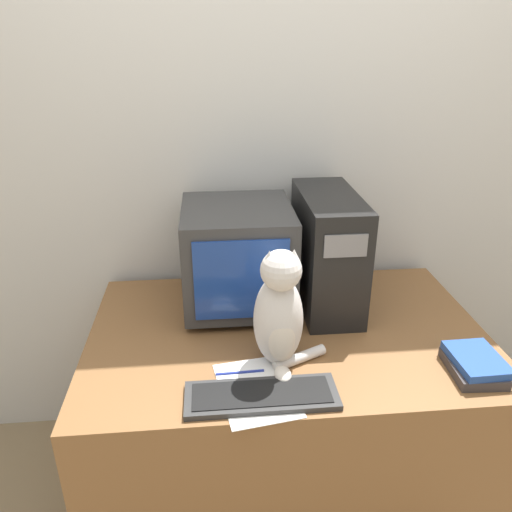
{
  "coord_description": "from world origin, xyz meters",
  "views": [
    {
      "loc": [
        -0.25,
        -1.04,
        1.73
      ],
      "look_at": [
        -0.11,
        0.46,
        1.05
      ],
      "focal_mm": 35.0,
      "sensor_mm": 36.0,
      "label": 1
    }
  ],
  "objects_px": {
    "cat": "(279,314)",
    "pen": "(240,373)",
    "keyboard": "(262,396)",
    "book_stack": "(475,364)",
    "crt_monitor": "(238,256)",
    "computer_tower": "(327,251)"
  },
  "relations": [
    {
      "from": "computer_tower",
      "to": "book_stack",
      "type": "distance_m",
      "value": 0.63
    },
    {
      "from": "crt_monitor",
      "to": "computer_tower",
      "type": "xyz_separation_m",
      "value": [
        0.34,
        -0.01,
        0.01
      ]
    },
    {
      "from": "book_stack",
      "to": "pen",
      "type": "xyz_separation_m",
      "value": [
        -0.72,
        0.06,
        -0.02
      ]
    },
    {
      "from": "book_stack",
      "to": "pen",
      "type": "bearing_deg",
      "value": 175.18
    },
    {
      "from": "crt_monitor",
      "to": "keyboard",
      "type": "distance_m",
      "value": 0.59
    },
    {
      "from": "cat",
      "to": "pen",
      "type": "xyz_separation_m",
      "value": [
        -0.13,
        -0.04,
        -0.18
      ]
    },
    {
      "from": "pen",
      "to": "book_stack",
      "type": "bearing_deg",
      "value": -4.82
    },
    {
      "from": "crt_monitor",
      "to": "pen",
      "type": "bearing_deg",
      "value": -93.06
    },
    {
      "from": "crt_monitor",
      "to": "keyboard",
      "type": "height_order",
      "value": "crt_monitor"
    },
    {
      "from": "cat",
      "to": "pen",
      "type": "bearing_deg",
      "value": -163.19
    },
    {
      "from": "crt_monitor",
      "to": "book_stack",
      "type": "bearing_deg",
      "value": -35.29
    },
    {
      "from": "cat",
      "to": "book_stack",
      "type": "relative_size",
      "value": 2.03
    },
    {
      "from": "pen",
      "to": "computer_tower",
      "type": "bearing_deg",
      "value": 49.68
    },
    {
      "from": "computer_tower",
      "to": "crt_monitor",
      "type": "bearing_deg",
      "value": 177.98
    },
    {
      "from": "crt_monitor",
      "to": "cat",
      "type": "bearing_deg",
      "value": -75.29
    },
    {
      "from": "crt_monitor",
      "to": "cat",
      "type": "height_order",
      "value": "cat"
    },
    {
      "from": "computer_tower",
      "to": "pen",
      "type": "xyz_separation_m",
      "value": [
        -0.36,
        -0.42,
        -0.21
      ]
    },
    {
      "from": "crt_monitor",
      "to": "keyboard",
      "type": "bearing_deg",
      "value": -86.76
    },
    {
      "from": "crt_monitor",
      "to": "computer_tower",
      "type": "bearing_deg",
      "value": -2.02
    },
    {
      "from": "cat",
      "to": "pen",
      "type": "distance_m",
      "value": 0.22
    },
    {
      "from": "keyboard",
      "to": "cat",
      "type": "height_order",
      "value": "cat"
    },
    {
      "from": "keyboard",
      "to": "book_stack",
      "type": "bearing_deg",
      "value": 5.0
    }
  ]
}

